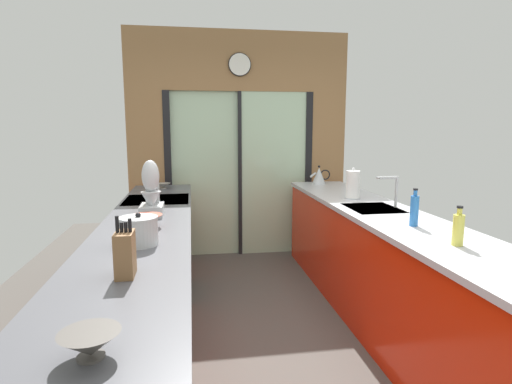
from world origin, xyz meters
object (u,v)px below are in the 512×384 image
at_px(knife_block, 125,253).
at_px(soap_bottle_near, 458,229).
at_px(oven_range, 159,248).
at_px(stand_mixer, 151,194).
at_px(mixing_bowl_far, 163,186).
at_px(kettle, 319,176).
at_px(mixing_bowl_mid, 147,221).
at_px(soap_bottle_far, 414,210).
at_px(mixing_bowl_near, 90,344).
at_px(paper_towel_roll, 353,185).
at_px(stock_pot, 139,231).

bearing_deg(knife_block, soap_bottle_near, 6.62).
relative_size(oven_range, knife_block, 3.31).
bearing_deg(stand_mixer, knife_block, -90.00).
distance_m(mixing_bowl_far, kettle, 1.79).
relative_size(oven_range, mixing_bowl_mid, 4.43).
xyz_separation_m(stand_mixer, soap_bottle_far, (1.78, -0.63, -0.05)).
bearing_deg(mixing_bowl_mid, soap_bottle_near, -21.83).
relative_size(mixing_bowl_near, stand_mixer, 0.43).
bearing_deg(mixing_bowl_near, paper_towel_roll, 53.69).
xyz_separation_m(oven_range, mixing_bowl_far, (0.02, 0.67, 0.50)).
bearing_deg(stock_pot, paper_towel_roll, 35.14).
bearing_deg(soap_bottle_far, mixing_bowl_far, 131.66).
height_order(mixing_bowl_mid, mixing_bowl_far, mixing_bowl_mid).
distance_m(oven_range, soap_bottle_near, 2.60).
height_order(stand_mixer, stock_pot, stand_mixer).
bearing_deg(mixing_bowl_far, mixing_bowl_near, -90.00).
bearing_deg(kettle, mixing_bowl_mid, -133.84).
distance_m(oven_range, paper_towel_roll, 1.91).
distance_m(mixing_bowl_mid, paper_towel_roll, 1.97).
bearing_deg(soap_bottle_near, soap_bottle_far, 90.00).
relative_size(knife_block, stock_pot, 1.27).
bearing_deg(oven_range, paper_towel_roll, -8.13).
distance_m(mixing_bowl_mid, soap_bottle_far, 1.80).
relative_size(knife_block, soap_bottle_far, 1.08).
height_order(stock_pot, kettle, kettle).
distance_m(knife_block, stand_mixer, 1.31).
height_order(mixing_bowl_far, kettle, kettle).
relative_size(mixing_bowl_near, stock_pot, 0.82).
height_order(stand_mixer, paper_towel_roll, stand_mixer).
relative_size(mixing_bowl_far, soap_bottle_near, 0.67).
distance_m(oven_range, knife_block, 2.09).
relative_size(knife_block, kettle, 1.12).
xyz_separation_m(mixing_bowl_mid, stand_mixer, (0.00, 0.39, 0.12)).
relative_size(mixing_bowl_mid, stock_pot, 0.95).
relative_size(oven_range, soap_bottle_far, 3.57).
height_order(oven_range, soap_bottle_near, soap_bottle_near).
xyz_separation_m(knife_block, kettle, (1.78, 2.78, -0.01)).
height_order(knife_block, soap_bottle_near, knife_block).
height_order(mixing_bowl_mid, soap_bottle_near, soap_bottle_near).
bearing_deg(oven_range, kettle, 23.15).
xyz_separation_m(mixing_bowl_near, stock_pot, (0.00, 1.17, 0.04)).
distance_m(stock_pot, kettle, 2.89).
bearing_deg(soap_bottle_far, stock_pot, -174.31).
xyz_separation_m(mixing_bowl_mid, soap_bottle_far, (1.78, -0.25, 0.06)).
bearing_deg(soap_bottle_near, knife_block, -173.38).
xyz_separation_m(stand_mixer, soap_bottle_near, (1.78, -1.10, -0.07)).
distance_m(mixing_bowl_mid, knife_block, 0.92).
bearing_deg(oven_range, stock_pot, -89.30).
height_order(mixing_bowl_near, mixing_bowl_mid, mixing_bowl_mid).
height_order(oven_range, paper_towel_roll, paper_towel_roll).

